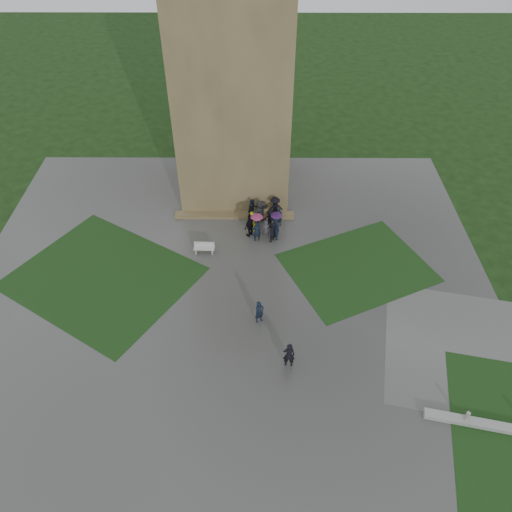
{
  "coord_description": "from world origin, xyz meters",
  "views": [
    {
      "loc": [
        1.77,
        -19.32,
        23.3
      ],
      "look_at": [
        1.65,
        4.85,
        1.2
      ],
      "focal_mm": 35.0,
      "sensor_mm": 36.0,
      "label": 1
    }
  ],
  "objects_px": {
    "tower": "(233,77)",
    "bench": "(204,248)",
    "pedestrian_mid": "(259,312)",
    "pedestrian_near": "(289,355)"
  },
  "relations": [
    {
      "from": "bench",
      "to": "pedestrian_mid",
      "type": "height_order",
      "value": "pedestrian_mid"
    },
    {
      "from": "tower",
      "to": "pedestrian_near",
      "type": "xyz_separation_m",
      "value": [
        3.49,
        -17.86,
        -8.08
      ]
    },
    {
      "from": "pedestrian_mid",
      "to": "tower",
      "type": "bearing_deg",
      "value": 62.03
    },
    {
      "from": "tower",
      "to": "bench",
      "type": "relative_size",
      "value": 12.53
    },
    {
      "from": "bench",
      "to": "pedestrian_mid",
      "type": "relative_size",
      "value": 0.88
    },
    {
      "from": "pedestrian_near",
      "to": "bench",
      "type": "bearing_deg",
      "value": -57.17
    },
    {
      "from": "bench",
      "to": "pedestrian_near",
      "type": "xyz_separation_m",
      "value": [
        5.43,
        -9.37,
        0.48
      ]
    },
    {
      "from": "bench",
      "to": "pedestrian_near",
      "type": "height_order",
      "value": "pedestrian_near"
    },
    {
      "from": "bench",
      "to": "pedestrian_mid",
      "type": "distance_m",
      "value": 7.3
    },
    {
      "from": "bench",
      "to": "pedestrian_near",
      "type": "distance_m",
      "value": 10.84
    }
  ]
}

